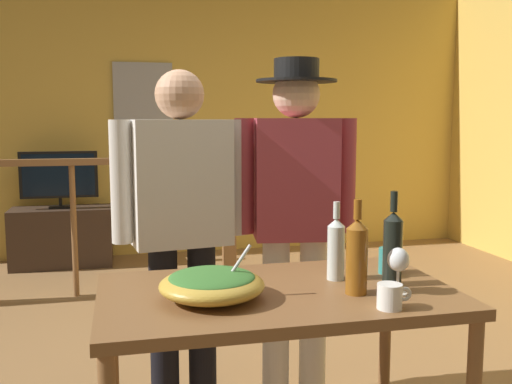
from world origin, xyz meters
TOP-DOWN VIEW (x-y plane):
  - ground_plane at (0.00, 0.00)m, footprint 8.00×8.00m
  - back_wall at (0.00, 3.08)m, footprint 6.08×0.10m
  - framed_picture at (-0.40, 3.02)m, footprint 0.57×0.03m
  - stair_railing at (-0.80, 1.72)m, footprint 3.09×0.10m
  - tv_console at (-1.18, 2.73)m, footprint 0.90×0.40m
  - flat_screen_tv at (-1.18, 2.69)m, footprint 0.68×0.12m
  - serving_table at (-0.10, -0.87)m, footprint 1.25×0.73m
  - salad_bowl at (-0.34, -0.93)m, footprint 0.36×0.36m
  - wine_glass at (0.29, -1.02)m, footprint 0.08×0.08m
  - wine_bottle_dark at (0.32, -0.91)m, footprint 0.07×0.07m
  - wine_bottle_clear at (0.15, -0.79)m, footprint 0.07×0.07m
  - wine_bottle_amber at (0.15, -0.98)m, footprint 0.07×0.07m
  - mug_white at (0.20, -1.15)m, footprint 0.12×0.08m
  - mug_teal at (0.38, -0.76)m, footprint 0.11×0.07m
  - person_standing_left at (-0.37, -0.21)m, footprint 0.62×0.28m
  - person_standing_right at (0.17, -0.21)m, footprint 0.57×0.37m

SIDE VIEW (x-z plane):
  - ground_plane at x=0.00m, z-range 0.00..0.00m
  - tv_console at x=-1.18m, z-range 0.00..0.54m
  - serving_table at x=-0.10m, z-range 0.30..1.05m
  - stair_railing at x=-0.80m, z-range 0.14..1.25m
  - mug_white at x=0.20m, z-range 0.76..0.84m
  - mug_teal at x=0.38m, z-range 0.76..0.86m
  - salad_bowl at x=-0.34m, z-range 0.72..0.90m
  - flat_screen_tv at x=-1.18m, z-range 0.58..1.11m
  - wine_glass at x=0.29m, z-range 0.79..0.95m
  - wine_bottle_clear at x=0.15m, z-range 0.73..1.03m
  - wine_bottle_amber at x=0.15m, z-range 0.73..1.06m
  - wine_bottle_dark at x=0.32m, z-range 0.73..1.07m
  - person_standing_left at x=-0.37m, z-range 0.15..1.72m
  - person_standing_right at x=0.17m, z-range 0.15..1.78m
  - back_wall at x=0.00m, z-range 0.00..2.78m
  - framed_picture at x=-0.40m, z-range 1.16..1.90m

